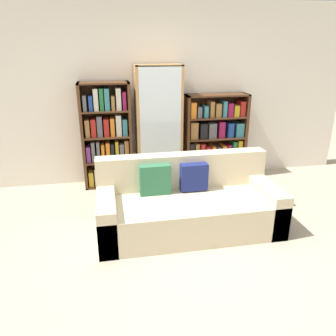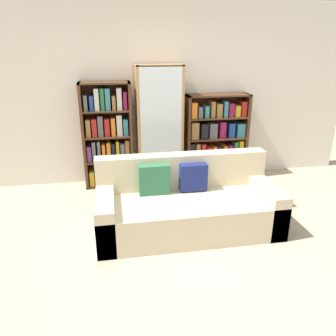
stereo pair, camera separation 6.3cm
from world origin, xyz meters
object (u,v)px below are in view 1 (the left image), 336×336
at_px(bookshelf_left, 107,138).
at_px(display_cabinet, 159,127).
at_px(bookshelf_right, 214,139).
at_px(wine_bottle, 195,183).
at_px(couch, 187,205).

distance_m(bookshelf_left, display_cabinet, 0.79).
bearing_deg(bookshelf_right, wine_bottle, -129.24).
bearing_deg(bookshelf_left, display_cabinet, -1.16).
bearing_deg(couch, display_cabinet, 93.82).
height_order(couch, bookshelf_left, bookshelf_left).
bearing_deg(bookshelf_left, couch, -59.40).
relative_size(bookshelf_left, wine_bottle, 4.01).
xyz_separation_m(display_cabinet, wine_bottle, (0.44, -0.55, -0.73)).
xyz_separation_m(display_cabinet, bookshelf_right, (0.91, 0.02, -0.23)).
bearing_deg(bookshelf_left, bookshelf_right, 0.02).
distance_m(display_cabinet, wine_bottle, 1.02).
xyz_separation_m(bookshelf_left, display_cabinet, (0.78, -0.02, 0.13)).
relative_size(couch, wine_bottle, 5.30).
bearing_deg(wine_bottle, display_cabinet, 128.64).
relative_size(couch, bookshelf_right, 1.53).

